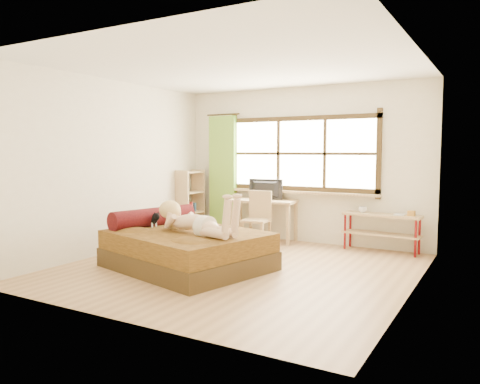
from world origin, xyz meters
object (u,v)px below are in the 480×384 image
Objects in this scene: bed at (185,248)px; desk at (263,205)px; bookshelf at (190,202)px; kitten at (151,218)px; woman at (194,211)px; chair at (258,215)px; pipe_shelf at (382,224)px.

desk is at bearing 102.90° from bed.
bed is 2.27m from desk.
bed is at bearing -54.03° from bookshelf.
kitten is at bearing -67.69° from bookshelf.
woman is (0.20, -0.06, 0.53)m from bed.
desk is at bearing 98.56° from chair.
pipe_shelf is (1.92, 2.42, -0.36)m from woman.
kitten is 3.60m from pipe_shelf.
bed reaches higher than desk.
bookshelf reaches higher than pipe_shelf.
bed is at bearing 7.07° from kitten.
kitten is 0.33× the size of chair.
bed is 1.91× the size of pipe_shelf.
pipe_shelf is (2.11, 2.36, 0.17)m from bed.
woman is 1.14× the size of pipe_shelf.
woman is 0.90m from kitten.
woman is at bearing 4.72° from kitten.
bed is 2.56m from bookshelf.
bookshelf is (-3.53, -0.26, 0.18)m from pipe_shelf.
kitten is (-0.67, 0.09, 0.35)m from bed.
woman is at bearing -124.25° from pipe_shelf.
kitten is 0.25× the size of desk.
woman is 1.14× the size of bookshelf.
chair is (0.09, -0.37, -0.13)m from desk.
bookshelf reaches higher than desk.
woman is 1.53× the size of chair.
bed is at bearing 177.01° from woman.
kitten is at bearing -136.70° from pipe_shelf.
pipe_shelf is at bearing 8.38° from chair.
woman reaches higher than chair.
woman is at bearing -94.23° from chair.
pipe_shelf is 1.00× the size of bookshelf.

